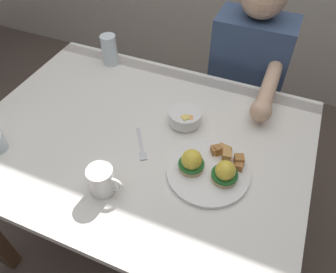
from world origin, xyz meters
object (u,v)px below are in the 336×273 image
(dining_table, at_px, (141,154))
(water_glass_near, at_px, (110,52))
(eggs_benedict_plate, at_px, (209,168))
(coffee_mug, at_px, (102,180))
(diner_person, at_px, (246,80))
(fruit_bowl, at_px, (185,117))
(fork, at_px, (141,146))

(dining_table, xyz_separation_m, water_glass_near, (-0.32, 0.37, 0.16))
(eggs_benedict_plate, relative_size, water_glass_near, 1.99)
(coffee_mug, distance_m, water_glass_near, 0.70)
(eggs_benedict_plate, relative_size, diner_person, 0.24)
(water_glass_near, bearing_deg, coffee_mug, -62.05)
(coffee_mug, bearing_deg, fruit_bowl, 71.61)
(fork, distance_m, water_glass_near, 0.54)
(dining_table, distance_m, fork, 0.12)
(diner_person, bearing_deg, eggs_benedict_plate, -88.44)
(dining_table, xyz_separation_m, fork, (0.03, -0.04, 0.11))
(dining_table, relative_size, water_glass_near, 8.84)
(fork, xyz_separation_m, water_glass_near, (-0.35, 0.41, 0.06))
(fruit_bowl, distance_m, water_glass_near, 0.51)
(fruit_bowl, xyz_separation_m, diner_person, (0.14, 0.48, -0.12))
(fruit_bowl, height_order, water_glass_near, water_glass_near)
(fork, bearing_deg, coffee_mug, -96.95)
(fruit_bowl, distance_m, coffee_mug, 0.40)
(water_glass_near, bearing_deg, diner_person, 21.73)
(eggs_benedict_plate, height_order, water_glass_near, water_glass_near)
(fruit_bowl, height_order, coffee_mug, coffee_mug)
(dining_table, bearing_deg, coffee_mug, -89.10)
(coffee_mug, bearing_deg, fork, 83.05)
(dining_table, relative_size, fork, 8.64)
(coffee_mug, distance_m, diner_person, 0.90)
(dining_table, xyz_separation_m, diner_person, (0.26, 0.60, 0.02))
(coffee_mug, xyz_separation_m, diner_person, (0.26, 0.85, -0.14))
(fruit_bowl, xyz_separation_m, coffee_mug, (-0.12, -0.37, 0.02))
(fruit_bowl, bearing_deg, diner_person, 74.11)
(fruit_bowl, bearing_deg, dining_table, -136.30)
(dining_table, distance_m, diner_person, 0.66)
(fruit_bowl, relative_size, diner_person, 0.11)
(fruit_bowl, bearing_deg, coffee_mug, -108.39)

